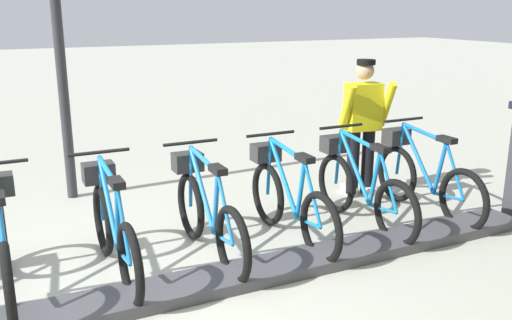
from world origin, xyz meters
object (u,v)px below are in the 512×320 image
at_px(bike_docked_3, 207,212).
at_px(bike_docked_5, 4,245).
at_px(bike_docked_1, 360,187).
at_px(bike_docked_4, 113,227).
at_px(bike_docked_2, 288,198).
at_px(worker_near_rack, 363,123).
at_px(bike_docked_0, 424,176).

distance_m(bike_docked_3, bike_docked_5, 1.72).
xyz_separation_m(bike_docked_1, bike_docked_5, (0.00, 3.44, 0.00)).
height_order(bike_docked_3, bike_docked_4, same).
relative_size(bike_docked_2, worker_near_rack, 1.04).
relative_size(bike_docked_0, bike_docked_5, 1.00).
xyz_separation_m(bike_docked_3, worker_near_rack, (0.83, -2.33, 0.48)).
distance_m(bike_docked_2, bike_docked_4, 1.72).
xyz_separation_m(bike_docked_0, bike_docked_3, (0.00, 2.58, 0.00)).
bearing_deg(bike_docked_3, bike_docked_0, -90.00).
distance_m(bike_docked_3, worker_near_rack, 2.52).
bearing_deg(bike_docked_0, bike_docked_3, 90.00).
distance_m(bike_docked_0, worker_near_rack, 0.99).
bearing_deg(bike_docked_5, worker_near_rack, -78.40).
bearing_deg(bike_docked_1, bike_docked_4, 90.00).
height_order(bike_docked_4, worker_near_rack, worker_near_rack).
relative_size(bike_docked_1, bike_docked_2, 1.00).
distance_m(bike_docked_1, worker_near_rack, 1.14).
distance_m(bike_docked_5, worker_near_rack, 4.17).
bearing_deg(bike_docked_3, bike_docked_4, 90.00).
height_order(bike_docked_2, bike_docked_4, same).
relative_size(bike_docked_0, bike_docked_4, 1.00).
xyz_separation_m(bike_docked_1, bike_docked_2, (0.00, 0.86, 0.00)).
height_order(bike_docked_3, bike_docked_5, same).
relative_size(bike_docked_0, bike_docked_3, 1.00).
relative_size(bike_docked_2, bike_docked_3, 1.00).
height_order(bike_docked_0, bike_docked_4, same).
height_order(bike_docked_2, worker_near_rack, worker_near_rack).
distance_m(bike_docked_0, bike_docked_3, 2.58).
height_order(bike_docked_0, bike_docked_2, same).
bearing_deg(bike_docked_2, bike_docked_0, -90.00).
bearing_deg(bike_docked_2, bike_docked_4, 90.00).
bearing_deg(bike_docked_4, bike_docked_1, -90.00).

